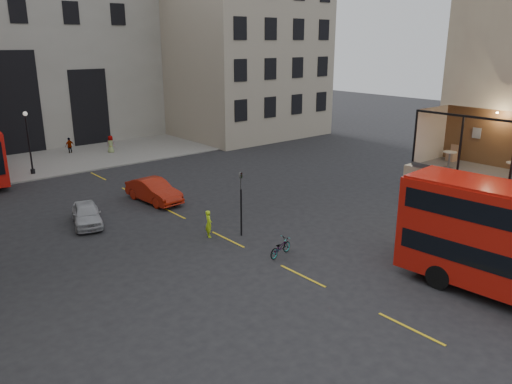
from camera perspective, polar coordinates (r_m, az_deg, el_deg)
ground at (r=22.76m, az=20.09°, el=-12.74°), size 140.00×140.00×0.00m
building_right at (r=62.02m, az=-2.64°, el=16.49°), size 16.60×18.60×20.00m
pavement_far at (r=49.88m, az=-25.43°, el=2.76°), size 40.00×12.00×0.12m
traffic_light_near at (r=28.33m, az=-1.72°, el=-0.42°), size 0.16×0.20×3.80m
street_lamp_b at (r=45.61m, az=-24.46°, el=4.71°), size 0.36×0.36×5.33m
car_a at (r=32.27m, az=-18.79°, el=-2.41°), size 2.70×4.30×1.37m
car_b at (r=35.59m, az=-11.61°, el=0.15°), size 2.14×4.99×1.60m
bicycle at (r=26.39m, az=2.79°, el=-6.33°), size 1.84×0.98×0.92m
cyclist at (r=28.80m, az=-5.43°, el=-3.62°), size 0.56×0.68×1.59m
pedestrian_c at (r=53.10m, az=-20.52°, el=4.97°), size 1.03×0.60×1.66m
pedestrian_d at (r=52.08m, az=-16.27°, el=5.23°), size 0.98×1.05×1.80m
cafe_table_far at (r=27.47m, az=21.23°, el=3.76°), size 0.67×0.67×0.83m
cafe_chair_d at (r=29.10m, az=21.45°, el=3.85°), size 0.47×0.47×0.88m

